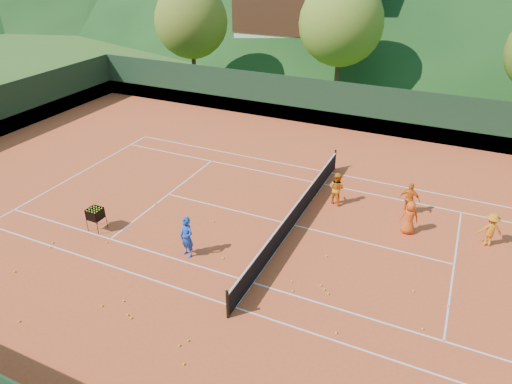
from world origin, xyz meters
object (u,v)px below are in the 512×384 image
at_px(tennis_net, 294,215).
at_px(ball_hopper, 95,214).
at_px(student_c, 409,218).
at_px(student_b, 410,199).
at_px(chalet_mid, 489,11).
at_px(student_d, 490,230).
at_px(coach, 187,237).
at_px(student_a, 337,188).

distance_m(tennis_net, ball_hopper, 8.26).
distance_m(student_c, tennis_net, 4.67).
relative_size(student_b, chalet_mid, 0.12).
xyz_separation_m(ball_hopper, chalet_mid, (13.34, 37.77, 4.22)).
bearing_deg(chalet_mid, student_d, -87.42).
xyz_separation_m(coach, student_a, (4.00, 6.25, -0.07)).
xyz_separation_m(student_c, student_d, (3.00, 0.44, -0.01)).
xyz_separation_m(student_a, ball_hopper, (-8.40, -6.32, -0.03)).
relative_size(coach, student_a, 1.09).
bearing_deg(ball_hopper, student_b, 30.39).
bearing_deg(chalet_mid, student_c, -92.74).
height_order(student_a, student_c, student_a).
distance_m(coach, student_c, 8.99).
relative_size(coach, student_b, 1.13).
height_order(student_a, student_d, student_a).
distance_m(student_c, ball_hopper, 12.88).
relative_size(student_b, student_c, 1.02).
relative_size(student_c, chalet_mid, 0.12).
bearing_deg(ball_hopper, chalet_mid, 70.55).
xyz_separation_m(student_c, tennis_net, (-4.44, -1.44, -0.23)).
height_order(coach, student_d, coach).
bearing_deg(coach, student_c, 51.23).
relative_size(student_a, tennis_net, 0.13).
relative_size(coach, chalet_mid, 0.13).
bearing_deg(tennis_net, student_b, 35.49).
height_order(coach, student_a, coach).
bearing_deg(coach, tennis_net, 67.90).
height_order(coach, ball_hopper, coach).
bearing_deg(chalet_mid, student_a, -98.92).
height_order(student_a, tennis_net, student_a).
height_order(student_b, student_c, student_b).
bearing_deg(student_b, student_d, 165.01).
bearing_deg(chalet_mid, ball_hopper, -109.45).
bearing_deg(student_a, coach, 75.51).
relative_size(student_d, tennis_net, 0.12).
distance_m(coach, tennis_net, 4.74).
bearing_deg(student_c, chalet_mid, -106.25).
bearing_deg(student_d, ball_hopper, 3.21).
bearing_deg(student_c, student_a, -31.72).
height_order(student_a, ball_hopper, student_a).
bearing_deg(student_d, student_c, -9.41).
xyz_separation_m(student_c, ball_hopper, (-11.78, -5.21, 0.01)).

